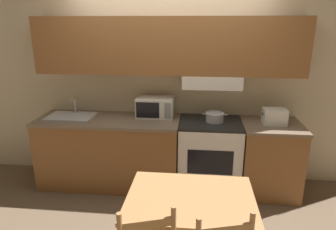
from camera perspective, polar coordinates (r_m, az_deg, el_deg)
name	(u,v)px	position (r m, az deg, el deg)	size (l,w,h in m)	color
ground_plane	(169,173)	(4.38, 0.14, -10.93)	(16.00, 16.00, 0.00)	brown
wall_back	(169,67)	(3.83, 0.27, 9.16)	(5.67, 0.38, 2.55)	beige
lower_counter_main	(110,151)	(4.03, -10.94, -6.77)	(1.81, 0.68, 0.90)	brown
lower_counter_right_stub	(269,158)	(3.97, 18.67, -7.77)	(0.71, 0.68, 0.90)	brown
stove_range	(209,155)	(3.88, 7.85, -7.56)	(0.76, 0.64, 0.90)	white
cooking_pot	(215,117)	(3.71, 8.89, -0.33)	(0.31, 0.23, 0.11)	#B7BABF
microwave	(155,107)	(3.84, -2.45, 1.51)	(0.47, 0.30, 0.25)	white
toaster	(274,116)	(3.79, 19.61, -0.25)	(0.28, 0.21, 0.18)	white
sink_basin	(71,116)	(4.03, -17.99, -0.22)	(0.58, 0.40, 0.22)	#B7BABF
dining_table	(190,210)	(2.49, 4.25, -17.60)	(1.00, 0.74, 0.77)	#B27F4C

